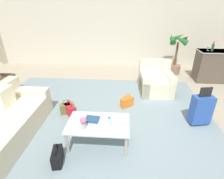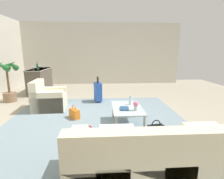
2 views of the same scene
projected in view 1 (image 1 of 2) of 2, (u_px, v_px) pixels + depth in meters
name	position (u px, v px, depth m)	size (l,w,h in m)	color
ground_plane	(122.00, 126.00, 3.62)	(12.00, 12.00, 0.00)	#A89E89
wall_back	(125.00, 25.00, 6.56)	(10.24, 0.12, 3.10)	beige
area_rug	(95.00, 119.00, 3.83)	(5.20, 4.40, 0.01)	gray
armchair	(155.00, 82.00, 4.92)	(0.91, 0.93, 0.86)	beige
coffee_table	(98.00, 125.00, 3.03)	(1.07, 0.67, 0.43)	silver
water_bottle	(109.00, 123.00, 2.86)	(0.06, 0.06, 0.20)	silver
coffee_table_book	(92.00, 119.00, 3.08)	(0.24, 0.19, 0.03)	navy
flower_vase	(83.00, 122.00, 2.83)	(0.11, 0.11, 0.21)	#B2B7BC
side_table	(1.00, 88.00, 4.59)	(0.57, 0.57, 0.59)	#513823
bar_console	(222.00, 66.00, 5.51)	(1.61, 0.60, 0.99)	brown
wine_glass_leftmost	(208.00, 47.00, 5.30)	(0.08, 0.08, 0.15)	silver
wine_bottle_green	(213.00, 48.00, 5.18)	(0.07, 0.07, 0.30)	#194C23
suitcase_blue	(201.00, 109.00, 3.53)	(0.43, 0.29, 0.85)	#2851AD
handbag_red	(70.00, 110.00, 3.94)	(0.32, 0.33, 0.36)	red
handbag_black	(57.00, 156.00, 2.74)	(0.20, 0.34, 0.36)	black
handbag_olive	(67.00, 108.00, 4.00)	(0.35, 0.26, 0.36)	olive
handbag_orange	(127.00, 102.00, 4.25)	(0.34, 0.31, 0.36)	orange
potted_palm	(177.00, 52.00, 6.02)	(0.64, 0.64, 1.42)	#84664C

